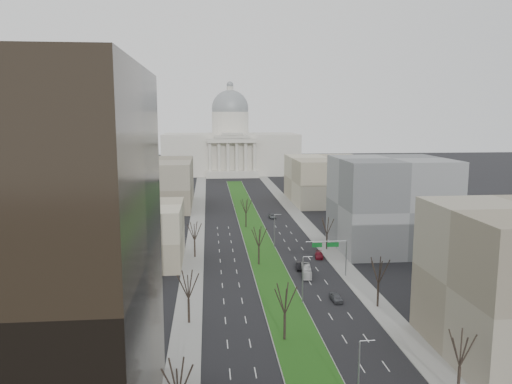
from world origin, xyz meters
TOP-DOWN VIEW (x-y plane):
  - ground at (0.00, 120.00)m, footprint 600.00×600.00m
  - median at (0.00, 118.99)m, footprint 8.00×222.03m
  - sidewalk_left at (-17.50, 95.00)m, footprint 5.00×330.00m
  - sidewalk_right at (17.50, 95.00)m, footprint 5.00×330.00m
  - capitol at (0.00, 269.59)m, footprint 80.00×46.00m
  - building_beige_left at (-33.00, 85.00)m, footprint 26.00×22.00m
  - building_grey_right at (34.00, 92.00)m, footprint 28.00×26.00m
  - building_far_left at (-35.00, 160.00)m, footprint 30.00×40.00m
  - building_far_right at (35.00, 165.00)m, footprint 30.00×40.00m
  - tree_left_near at (-17.20, 18.00)m, footprint 5.10×5.10m
  - tree_left_mid at (-17.20, 48.00)m, footprint 5.40×5.40m
  - tree_left_far at (-17.20, 88.00)m, footprint 5.28×5.28m
  - tree_right_near at (17.20, 22.00)m, footprint 5.16×5.16m
  - tree_right_mid at (17.20, 52.00)m, footprint 5.52×5.52m
  - tree_right_far at (17.20, 92.00)m, footprint 5.04×5.04m
  - tree_median_a at (-2.00, 40.00)m, footprint 5.40×5.40m
  - tree_median_b at (-2.00, 80.00)m, footprint 5.40×5.40m
  - tree_median_c at (-2.00, 120.00)m, footprint 5.40×5.40m
  - streetlamp_median_a at (3.76, 20.00)m, footprint 1.90×0.20m
  - streetlamp_median_b at (3.76, 55.00)m, footprint 1.90×0.20m
  - streetlamp_median_c at (3.76, 95.00)m, footprint 1.90×0.20m
  - mast_arm_signs at (13.49, 70.03)m, footprint 9.12×0.24m
  - car_grey_near at (10.33, 55.58)m, footprint 1.93×4.35m
  - car_black at (7.06, 76.08)m, footprint 2.06×4.59m
  - car_red at (13.50, 84.60)m, footprint 2.73×5.05m
  - car_grey_far at (8.10, 133.69)m, footprint 2.49×4.89m
  - box_van at (7.66, 71.12)m, footprint 2.86×8.02m

SIDE VIEW (x-z plane):
  - ground at x=0.00m, z-range 0.00..0.00m
  - sidewalk_left at x=-17.50m, z-range 0.00..0.15m
  - sidewalk_right at x=17.50m, z-range 0.00..0.15m
  - median at x=0.00m, z-range 0.00..0.20m
  - car_grey_far at x=8.10m, z-range 0.00..1.32m
  - car_red at x=13.50m, z-range 0.00..1.39m
  - car_grey_near at x=10.33m, z-range 0.00..1.46m
  - car_black at x=7.06m, z-range 0.00..1.46m
  - box_van at x=7.66m, z-range 0.00..2.19m
  - streetlamp_median_a at x=3.76m, z-range 0.23..9.39m
  - streetlamp_median_b at x=3.76m, z-range 0.23..9.39m
  - streetlamp_median_c at x=3.76m, z-range 0.23..9.39m
  - mast_arm_signs at x=13.49m, z-range 2.06..10.15m
  - tree_right_far at x=17.20m, z-range 1.99..11.07m
  - tree_left_near at x=-17.20m, z-range 2.02..11.20m
  - tree_right_near at x=17.20m, z-range 2.04..11.33m
  - tree_left_far at x=-17.20m, z-range 2.09..11.59m
  - tree_left_mid at x=-17.20m, z-range 2.14..11.86m
  - tree_median_a at x=-2.00m, z-range 2.14..11.86m
  - tree_median_b at x=-2.00m, z-range 2.14..11.86m
  - tree_median_c at x=-2.00m, z-range 2.14..11.86m
  - building_beige_left at x=-33.00m, z-range 0.00..14.00m
  - tree_right_mid at x=17.20m, z-range 2.19..12.12m
  - building_far_left at x=-35.00m, z-range 0.00..18.00m
  - building_far_right at x=35.00m, z-range 0.00..18.00m
  - building_grey_right at x=34.00m, z-range 0.00..24.00m
  - capitol at x=0.00m, z-range -11.19..43.81m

